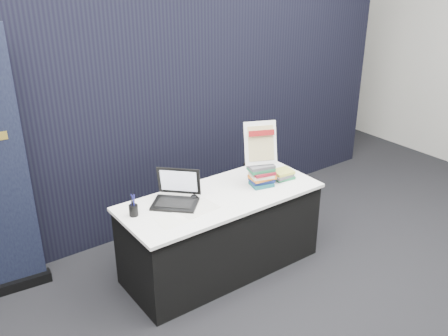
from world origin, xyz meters
TOP-DOWN VIEW (x-y plane):
  - floor at (0.00, 0.00)m, footprint 8.00×8.00m
  - wall_back at (0.00, 4.00)m, footprint 8.00×0.02m
  - drape_partition at (0.00, 1.60)m, footprint 6.00×0.08m
  - display_table at (0.00, 0.55)m, footprint 1.80×0.75m
  - laptop at (-0.42, 0.68)m, footprint 0.45×0.51m
  - mouse at (-0.22, 0.63)m, footprint 0.09×0.12m
  - brochure_left at (-0.56, 0.41)m, footprint 0.26×0.19m
  - brochure_mid at (-0.38, 0.48)m, footprint 0.29×0.23m
  - brochure_right at (-0.30, 0.48)m, footprint 0.35×0.26m
  - pen_cup at (-0.78, 0.68)m, footprint 0.09×0.09m
  - book_stack_tall at (0.42, 0.51)m, footprint 0.24×0.21m
  - book_stack_short at (0.66, 0.49)m, footprint 0.20×0.15m
  - info_sign at (0.42, 0.54)m, footprint 0.31×0.22m
  - stacking_chair at (0.76, 0.83)m, footprint 0.44×0.45m

SIDE VIEW (x-z plane):
  - floor at x=0.00m, z-range 0.00..0.00m
  - display_table at x=0.00m, z-range 0.00..0.75m
  - stacking_chair at x=0.76m, z-range 0.04..0.84m
  - brochure_left at x=-0.56m, z-range 0.75..0.75m
  - brochure_mid at x=-0.38m, z-range 0.75..0.75m
  - brochure_right at x=-0.30m, z-range 0.75..0.75m
  - mouse at x=-0.22m, z-range 0.75..0.78m
  - book_stack_short at x=0.66m, z-range 0.75..0.83m
  - pen_cup at x=-0.78m, z-range 0.75..0.84m
  - laptop at x=-0.42m, z-range 0.68..0.96m
  - book_stack_tall at x=0.42m, z-range 0.75..0.95m
  - info_sign at x=0.42m, z-range 0.94..1.34m
  - drape_partition at x=0.00m, z-range 0.00..2.40m
  - wall_back at x=0.00m, z-range 0.00..3.50m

